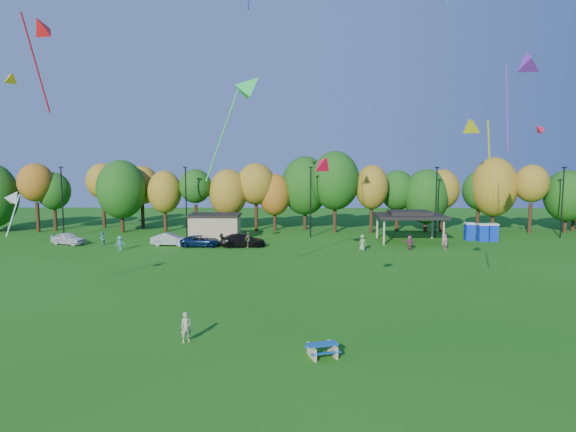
{
  "coord_description": "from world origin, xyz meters",
  "views": [
    {
      "loc": [
        -0.01,
        -25.41,
        10.14
      ],
      "look_at": [
        -0.44,
        6.0,
        6.6
      ],
      "focal_mm": 32.0,
      "sensor_mm": 36.0,
      "label": 1
    }
  ],
  "objects_px": {
    "picnic_table": "(322,349)",
    "car_d": "(243,240)",
    "porta_potties": "(482,232)",
    "car_b": "(170,240)",
    "car_c": "(201,241)",
    "car_a": "(68,239)",
    "kite_flyer": "(186,327)"
  },
  "relations": [
    {
      "from": "car_b",
      "to": "kite_flyer",
      "type": "bearing_deg",
      "value": -161.22
    },
    {
      "from": "car_a",
      "to": "porta_potties",
      "type": "bearing_deg",
      "value": -66.06
    },
    {
      "from": "kite_flyer",
      "to": "car_c",
      "type": "height_order",
      "value": "kite_flyer"
    },
    {
      "from": "picnic_table",
      "to": "car_a",
      "type": "bearing_deg",
      "value": 112.83
    },
    {
      "from": "car_a",
      "to": "car_b",
      "type": "height_order",
      "value": "car_a"
    },
    {
      "from": "picnic_table",
      "to": "kite_flyer",
      "type": "height_order",
      "value": "kite_flyer"
    },
    {
      "from": "picnic_table",
      "to": "car_d",
      "type": "bearing_deg",
      "value": 86.0
    },
    {
      "from": "car_d",
      "to": "porta_potties",
      "type": "bearing_deg",
      "value": -86.87
    },
    {
      "from": "picnic_table",
      "to": "porta_potties",
      "type": "bearing_deg",
      "value": 43.3
    },
    {
      "from": "porta_potties",
      "to": "car_d",
      "type": "relative_size",
      "value": 0.72
    },
    {
      "from": "picnic_table",
      "to": "car_a",
      "type": "height_order",
      "value": "car_a"
    },
    {
      "from": "car_b",
      "to": "porta_potties",
      "type": "bearing_deg",
      "value": -80.25
    },
    {
      "from": "porta_potties",
      "to": "car_c",
      "type": "xyz_separation_m",
      "value": [
        -33.93,
        -4.67,
        -0.45
      ]
    },
    {
      "from": "porta_potties",
      "to": "car_d",
      "type": "xyz_separation_m",
      "value": [
        -29.09,
        -4.73,
        -0.34
      ]
    },
    {
      "from": "picnic_table",
      "to": "car_c",
      "type": "xyz_separation_m",
      "value": [
        -12.28,
        32.91,
        0.25
      ]
    },
    {
      "from": "porta_potties",
      "to": "picnic_table",
      "type": "distance_m",
      "value": 43.38
    },
    {
      "from": "car_a",
      "to": "car_b",
      "type": "xyz_separation_m",
      "value": [
        12.2,
        -0.54,
        -0.01
      ]
    },
    {
      "from": "kite_flyer",
      "to": "car_d",
      "type": "height_order",
      "value": "kite_flyer"
    },
    {
      "from": "kite_flyer",
      "to": "car_a",
      "type": "xyz_separation_m",
      "value": [
        -20.75,
        32.08,
        -0.12
      ]
    },
    {
      "from": "car_b",
      "to": "car_c",
      "type": "xyz_separation_m",
      "value": [
        3.7,
        -0.62,
        -0.07
      ]
    },
    {
      "from": "car_b",
      "to": "car_d",
      "type": "height_order",
      "value": "car_d"
    },
    {
      "from": "car_b",
      "to": "car_c",
      "type": "distance_m",
      "value": 3.75
    },
    {
      "from": "porta_potties",
      "to": "picnic_table",
      "type": "xyz_separation_m",
      "value": [
        -21.65,
        -37.58,
        -0.7
      ]
    },
    {
      "from": "porta_potties",
      "to": "car_c",
      "type": "bearing_deg",
      "value": -172.16
    },
    {
      "from": "kite_flyer",
      "to": "porta_potties",
      "type": "bearing_deg",
      "value": 18.61
    },
    {
      "from": "car_d",
      "to": "picnic_table",
      "type": "bearing_deg",
      "value": -173.34
    },
    {
      "from": "picnic_table",
      "to": "car_b",
      "type": "distance_m",
      "value": 37.15
    },
    {
      "from": "picnic_table",
      "to": "car_a",
      "type": "distance_m",
      "value": 44.22
    },
    {
      "from": "porta_potties",
      "to": "car_d",
      "type": "bearing_deg",
      "value": -170.77
    },
    {
      "from": "car_b",
      "to": "car_c",
      "type": "height_order",
      "value": "car_b"
    },
    {
      "from": "picnic_table",
      "to": "car_d",
      "type": "distance_m",
      "value": 33.69
    },
    {
      "from": "porta_potties",
      "to": "picnic_table",
      "type": "relative_size",
      "value": 1.98
    }
  ]
}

